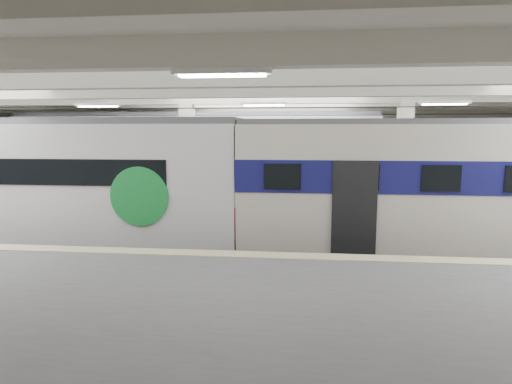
# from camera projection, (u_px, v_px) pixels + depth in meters

# --- Properties ---
(station_hall) EXTENTS (36.00, 24.00, 5.75)m
(station_hall) POSITION_uv_depth(u_px,v_px,m) (252.00, 160.00, 11.31)
(station_hall) COLOR black
(station_hall) RESTS_ON ground
(modern_emu) EXTENTS (13.62, 2.81, 4.40)m
(modern_emu) POSITION_uv_depth(u_px,v_px,m) (88.00, 189.00, 13.73)
(modern_emu) COLOR white
(modern_emu) RESTS_ON ground
(older_rer) EXTENTS (13.13, 2.90, 4.34)m
(older_rer) POSITION_uv_depth(u_px,v_px,m) (460.00, 190.00, 12.55)
(older_rer) COLOR silver
(older_rer) RESTS_ON ground
(far_train) EXTENTS (15.24, 3.54, 4.79)m
(far_train) POSITION_uv_depth(u_px,v_px,m) (199.00, 166.00, 18.87)
(far_train) COLOR white
(far_train) RESTS_ON ground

